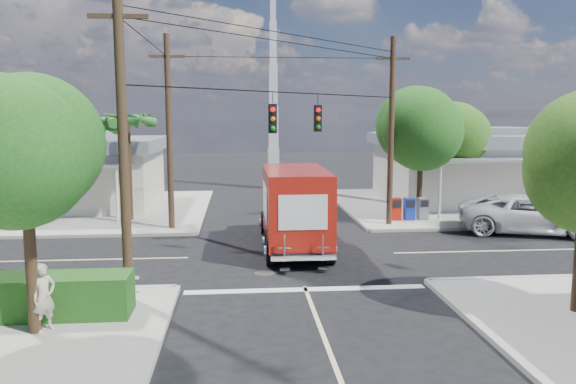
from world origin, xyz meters
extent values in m
plane|color=black|center=(0.00, 0.00, 0.00)|extent=(120.00, 120.00, 0.00)
cube|color=#A5A095|center=(11.00, 11.00, 0.07)|extent=(14.00, 14.00, 0.14)
cube|color=#AAA597|center=(4.00, 11.00, 0.07)|extent=(0.25, 14.00, 0.14)
cube|color=#AAA597|center=(11.00, 4.00, 0.07)|extent=(14.00, 0.25, 0.14)
cube|color=#A5A095|center=(-11.00, 11.00, 0.07)|extent=(14.00, 14.00, 0.14)
cube|color=#AAA597|center=(-4.00, 11.00, 0.07)|extent=(0.25, 14.00, 0.14)
cube|color=#AAA597|center=(-11.00, 4.00, 0.07)|extent=(14.00, 0.25, 0.14)
cube|color=#AAA597|center=(4.00, -11.00, 0.07)|extent=(0.25, 14.00, 0.14)
cube|color=beige|center=(0.00, 10.00, 0.01)|extent=(0.12, 12.00, 0.01)
cube|color=beige|center=(0.00, -10.00, 0.01)|extent=(0.12, 12.00, 0.01)
cube|color=beige|center=(10.00, 0.00, 0.01)|extent=(12.00, 0.12, 0.01)
cube|color=beige|center=(-10.00, 0.00, 0.01)|extent=(12.00, 0.12, 0.01)
cube|color=silver|center=(0.00, -4.30, 0.01)|extent=(7.50, 0.40, 0.01)
cube|color=silver|center=(12.50, 12.00, 1.84)|extent=(11.00, 8.00, 3.40)
cube|color=gray|center=(12.50, 12.00, 3.89)|extent=(11.80, 8.80, 0.70)
cube|color=gray|center=(12.50, 12.00, 4.39)|extent=(6.05, 4.40, 0.50)
cube|color=gray|center=(12.50, 7.10, 3.04)|extent=(9.90, 1.80, 0.15)
cylinder|color=silver|center=(8.10, 6.30, 1.59)|extent=(0.12, 0.12, 2.90)
cube|color=beige|center=(-12.00, 12.50, 1.74)|extent=(10.00, 8.00, 3.20)
cube|color=gray|center=(-12.00, 12.50, 3.69)|extent=(10.80, 8.80, 0.70)
cube|color=gray|center=(-12.00, 12.50, 4.19)|extent=(5.50, 4.40, 0.50)
cube|color=gray|center=(-12.00, 7.60, 2.84)|extent=(9.00, 1.80, 0.15)
cylinder|color=silver|center=(-8.00, 6.80, 1.49)|extent=(0.12, 0.12, 2.70)
cube|color=silver|center=(0.50, 20.00, 1.50)|extent=(0.80, 0.80, 3.00)
cube|color=silver|center=(0.50, 20.00, 4.50)|extent=(0.70, 0.70, 3.00)
cube|color=silver|center=(0.50, 20.00, 7.50)|extent=(0.60, 0.60, 3.00)
cube|color=silver|center=(0.50, 20.00, 10.50)|extent=(0.50, 0.50, 3.00)
cylinder|color=#422D1C|center=(-7.00, -7.50, 2.00)|extent=(0.28, 0.28, 3.71)
sphere|color=#195015|center=(-7.00, -7.50, 4.32)|extent=(3.71, 3.71, 3.71)
sphere|color=#195015|center=(-7.40, -7.30, 4.55)|extent=(3.02, 3.02, 3.02)
sphere|color=#195015|center=(-6.65, -7.80, 4.20)|extent=(3.25, 3.25, 3.25)
cylinder|color=#422D1C|center=(7.20, 6.80, 2.19)|extent=(0.28, 0.28, 4.10)
sphere|color=#195015|center=(7.20, 6.80, 4.75)|extent=(4.10, 4.10, 4.10)
sphere|color=#195015|center=(6.80, 7.00, 5.00)|extent=(3.33, 3.33, 3.33)
sphere|color=#195015|center=(7.55, 6.50, 4.62)|extent=(3.58, 3.58, 3.58)
cylinder|color=#422D1C|center=(9.80, 9.00, 1.93)|extent=(0.28, 0.28, 3.58)
sphere|color=#265C12|center=(9.80, 9.00, 4.17)|extent=(3.58, 3.58, 3.58)
sphere|color=#265C12|center=(9.40, 9.20, 4.40)|extent=(2.91, 2.91, 2.91)
sphere|color=#265C12|center=(10.15, 8.70, 4.06)|extent=(3.14, 3.14, 3.14)
sphere|color=#265C12|center=(6.60, -7.00, 4.24)|extent=(2.81, 2.81, 2.81)
cylinder|color=#422D1C|center=(-7.50, 7.50, 2.64)|extent=(0.24, 0.24, 5.00)
cone|color=#2A6B26|center=(-6.60, 7.50, 5.24)|extent=(0.50, 2.06, 0.98)
cone|color=#2A6B26|center=(-6.94, 8.20, 5.24)|extent=(1.92, 1.68, 0.98)
cone|color=#2A6B26|center=(-7.70, 8.38, 5.24)|extent=(2.12, 0.95, 0.98)
cone|color=#2A6B26|center=(-8.31, 7.89, 5.24)|extent=(1.34, 2.07, 0.98)
cone|color=#2A6B26|center=(-8.31, 7.11, 5.24)|extent=(1.34, 2.07, 0.98)
cone|color=#2A6B26|center=(-7.70, 6.62, 5.24)|extent=(2.12, 0.95, 0.98)
cone|color=#2A6B26|center=(-6.94, 6.80, 5.24)|extent=(1.92, 1.68, 0.98)
cylinder|color=#422D1C|center=(-9.50, 9.00, 2.44)|extent=(0.24, 0.24, 4.60)
cone|color=#2A6B26|center=(-8.60, 9.00, 4.84)|extent=(0.50, 2.06, 0.98)
cone|color=#2A6B26|center=(-8.94, 9.70, 4.84)|extent=(1.92, 1.68, 0.98)
cone|color=#2A6B26|center=(-9.70, 9.88, 4.84)|extent=(2.12, 0.95, 0.98)
cone|color=#2A6B26|center=(-10.31, 9.39, 4.84)|extent=(1.34, 2.07, 0.98)
cone|color=#2A6B26|center=(-10.31, 8.61, 4.84)|extent=(1.34, 2.07, 0.98)
cone|color=#2A6B26|center=(-9.70, 8.12, 4.84)|extent=(2.12, 0.95, 0.98)
cone|color=#2A6B26|center=(-8.94, 8.30, 4.84)|extent=(1.92, 1.68, 0.98)
cylinder|color=#473321|center=(-5.20, -5.20, 4.50)|extent=(0.28, 0.28, 9.00)
cube|color=#473321|center=(-5.20, -5.20, 8.00)|extent=(1.60, 0.12, 0.12)
cylinder|color=#473321|center=(5.20, 5.20, 4.50)|extent=(0.28, 0.28, 9.00)
cube|color=#473321|center=(5.20, 5.20, 8.00)|extent=(1.60, 0.12, 0.12)
cylinder|color=#473321|center=(-5.20, 5.20, 4.50)|extent=(0.28, 0.28, 9.00)
cube|color=#473321|center=(-5.20, 5.20, 8.00)|extent=(1.60, 0.12, 0.12)
cylinder|color=black|center=(0.00, 0.00, 6.20)|extent=(10.43, 10.43, 0.04)
cube|color=black|center=(-0.80, -0.80, 5.25)|extent=(0.30, 0.24, 1.05)
sphere|color=red|center=(-0.80, -0.94, 5.58)|extent=(0.20, 0.20, 0.20)
cube|color=black|center=(1.10, 1.10, 5.25)|extent=(0.30, 0.24, 1.05)
sphere|color=red|center=(1.10, 0.96, 5.58)|extent=(0.20, 0.20, 0.20)
cube|color=silver|center=(-7.80, -5.60, 0.49)|extent=(5.94, 0.05, 0.08)
cube|color=silver|center=(-7.80, -5.60, 0.89)|extent=(5.94, 0.05, 0.08)
cube|color=silver|center=(-5.00, -5.60, 0.64)|extent=(0.09, 0.06, 1.00)
cube|color=#1B4115|center=(-8.00, -6.40, 0.69)|extent=(6.20, 1.20, 1.10)
cube|color=#B41409|center=(5.80, 6.20, 0.69)|extent=(0.50, 0.50, 1.10)
cube|color=#122B99|center=(6.50, 6.20, 0.69)|extent=(0.50, 0.50, 1.10)
cube|color=slate|center=(7.20, 6.20, 0.69)|extent=(0.50, 0.50, 1.10)
cube|color=black|center=(0.17, 1.36, 0.52)|extent=(2.20, 7.35, 0.24)
cube|color=#AF1B10|center=(0.18, 4.23, 1.27)|extent=(2.27, 1.61, 2.07)
cube|color=black|center=(0.19, 4.89, 1.65)|extent=(1.98, 0.25, 0.89)
cube|color=silver|center=(0.19, 5.08, 0.61)|extent=(2.16, 0.12, 0.33)
cube|color=#AF1B10|center=(0.16, 0.51, 1.93)|extent=(2.38, 5.47, 2.73)
cube|color=white|center=(1.36, 0.51, 2.07)|extent=(0.04, 3.39, 1.22)
cube|color=white|center=(-1.03, 0.52, 2.07)|extent=(0.04, 3.39, 1.22)
cube|color=white|center=(0.15, -2.24, 2.07)|extent=(1.69, 0.03, 1.22)
cube|color=silver|center=(0.15, -2.36, 0.52)|extent=(2.26, 0.25, 0.17)
cube|color=silver|center=(-0.51, -2.48, 0.89)|extent=(0.42, 0.06, 0.94)
cube|color=silver|center=(0.81, -2.48, 0.89)|extent=(0.42, 0.06, 0.94)
cylinder|color=black|center=(-0.90, 4.09, 0.52)|extent=(0.31, 1.04, 1.04)
cylinder|color=black|center=(1.27, 4.08, 0.52)|extent=(0.31, 1.04, 1.04)
cylinder|color=black|center=(-0.93, -1.36, 0.52)|extent=(0.31, 1.04, 1.04)
cylinder|color=black|center=(1.24, -1.38, 0.52)|extent=(0.31, 1.04, 1.04)
imported|color=silver|center=(11.22, 3.16, 0.87)|extent=(6.84, 4.61, 1.74)
imported|color=#BEB8A0|center=(-6.79, -7.41, 0.98)|extent=(0.71, 0.73, 1.69)
camera|label=1|loc=(-2.01, -21.03, 5.38)|focal=35.00mm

